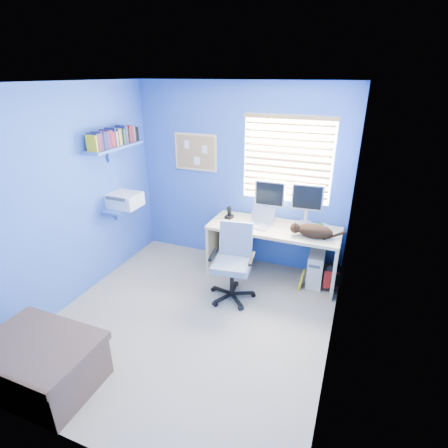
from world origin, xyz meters
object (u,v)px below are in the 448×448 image
at_px(desk, 273,252).
at_px(laptop, 258,218).
at_px(cat, 314,231).
at_px(office_chair, 233,271).
at_px(tower_pc, 316,267).

height_order(desk, laptop, laptop).
relative_size(cat, office_chair, 0.47).
distance_m(laptop, cat, 0.73).
height_order(laptop, tower_pc, laptop).
relative_size(tower_pc, office_chair, 0.48).
height_order(laptop, cat, laptop).
bearing_deg(desk, office_chair, -118.02).
height_order(tower_pc, office_chair, office_chair).
distance_m(cat, tower_pc, 0.62).
bearing_deg(cat, tower_pc, 63.89).
relative_size(desk, tower_pc, 3.75).
relative_size(laptop, tower_pc, 0.73).
height_order(desk, office_chair, office_chair).
xyz_separation_m(laptop, tower_pc, (0.78, 0.11, -0.62)).
xyz_separation_m(laptop, office_chair, (-0.13, -0.58, -0.50)).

